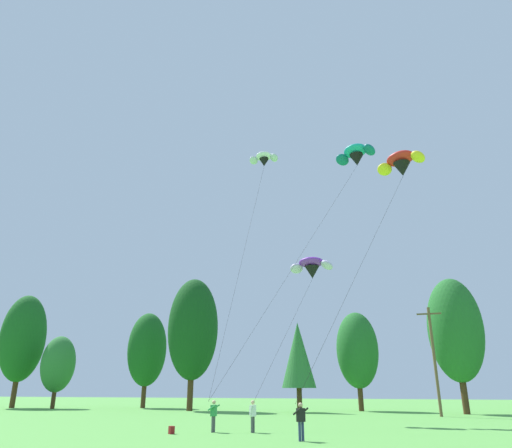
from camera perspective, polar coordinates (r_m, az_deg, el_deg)
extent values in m
cylinder|color=#472D19|center=(70.80, -27.56, -17.90)|extent=(0.65, 0.65, 3.62)
ellipsoid|color=#19561E|center=(71.09, -26.67, -12.36)|extent=(5.69, 5.69, 11.32)
cylinder|color=#472D19|center=(66.32, -23.61, -19.10)|extent=(0.52, 0.52, 2.19)
ellipsoid|color=#2D7033|center=(66.38, -23.10, -15.51)|extent=(4.15, 4.15, 6.84)
cylinder|color=#472D19|center=(65.16, -13.63, -19.77)|extent=(0.60, 0.60, 3.01)
ellipsoid|color=#19561E|center=(65.34, -13.22, -14.71)|extent=(5.04, 5.04, 9.41)
cylinder|color=#472D19|center=(55.91, -8.08, -19.85)|extent=(0.66, 0.66, 3.72)
ellipsoid|color=#144719|center=(56.31, -7.73, -12.55)|extent=(5.81, 5.81, 11.65)
cylinder|color=#472D19|center=(51.87, 5.36, -20.72)|extent=(0.54, 0.54, 2.39)
cone|color=#2D7033|center=(51.98, 5.19, -15.65)|extent=(3.62, 3.62, 6.81)
cylinder|color=#472D19|center=(56.08, 12.72, -20.11)|extent=(0.57, 0.57, 2.70)
ellipsoid|color=#236628|center=(56.23, 12.32, -14.83)|extent=(4.70, 4.70, 8.44)
cylinder|color=#472D19|center=(52.30, 24.22, -18.68)|extent=(0.63, 0.63, 3.33)
ellipsoid|color=#236628|center=(52.61, 23.24, -11.76)|extent=(5.38, 5.38, 10.41)
cylinder|color=brown|center=(46.95, 21.06, -15.31)|extent=(0.26, 0.26, 9.57)
cube|color=brown|center=(47.35, 20.44, -10.28)|extent=(2.20, 0.14, 0.14)
cylinder|color=#4C4C51|center=(28.53, -5.36, -23.28)|extent=(0.14, 0.14, 0.84)
cylinder|color=#4C4C51|center=(28.71, -5.17, -23.26)|extent=(0.14, 0.14, 0.84)
cube|color=#2D8E47|center=(28.58, -5.22, -21.83)|extent=(0.26, 0.39, 0.60)
sphere|color=tan|center=(28.57, -5.19, -20.95)|extent=(0.22, 0.22, 0.22)
cylinder|color=#2D8E47|center=(28.36, -5.44, -21.52)|extent=(0.53, 0.11, 0.35)
cylinder|color=#2D8E47|center=(28.79, -4.98, -21.50)|extent=(0.53, 0.11, 0.35)
cylinder|color=#4C4C51|center=(28.21, -0.50, -23.40)|extent=(0.15, 0.15, 0.84)
cylinder|color=#4C4C51|center=(28.39, -0.30, -23.38)|extent=(0.15, 0.15, 0.84)
cube|color=white|center=(28.26, -0.40, -21.93)|extent=(0.29, 0.41, 0.60)
sphere|color=tan|center=(28.24, -0.39, -21.04)|extent=(0.22, 0.22, 0.22)
cylinder|color=white|center=(28.04, -0.63, -21.90)|extent=(0.21, 0.11, 0.57)
cylinder|color=white|center=(28.47, -0.17, -21.86)|extent=(0.21, 0.11, 0.57)
cylinder|color=navy|center=(23.83, 5.39, -24.03)|extent=(0.18, 0.18, 0.84)
cylinder|color=navy|center=(23.97, 5.76, -23.99)|extent=(0.18, 0.18, 0.84)
cube|color=black|center=(23.86, 5.52, -22.29)|extent=(0.40, 0.45, 0.60)
sphere|color=tan|center=(23.84, 5.48, -21.23)|extent=(0.22, 0.22, 0.22)
cylinder|color=black|center=(23.68, 5.06, -21.93)|extent=(0.49, 0.35, 0.35)
cylinder|color=black|center=(24.02, 5.94, -21.87)|extent=(0.49, 0.35, 0.35)
ellipsoid|color=teal|center=(43.39, 12.08, 8.75)|extent=(2.71, 2.44, 1.23)
ellipsoid|color=#0F666B|center=(42.62, 13.73, 8.84)|extent=(1.49, 1.72, 1.40)
ellipsoid|color=#0F666B|center=(43.83, 10.55, 7.75)|extent=(1.66, 1.71, 1.40)
cone|color=black|center=(43.11, 12.27, 7.67)|extent=(1.66, 1.66, 1.07)
cylinder|color=black|center=(34.37, 5.30, -4.15)|extent=(8.51, 12.07, 19.57)
ellipsoid|color=purple|center=(38.19, 6.80, -4.70)|extent=(2.28, 1.86, 0.95)
ellipsoid|color=silver|center=(37.70, 8.69, -5.00)|extent=(1.19, 1.46, 1.15)
ellipsoid|color=silver|center=(38.54, 4.99, -5.47)|extent=(1.39, 1.48, 1.15)
cone|color=black|center=(38.13, 6.92, -5.92)|extent=(1.33, 1.33, 1.00)
cylinder|color=black|center=(32.83, 3.79, -13.15)|extent=(2.05, 9.60, 9.53)
ellipsoid|color=red|center=(33.21, 17.28, 7.67)|extent=(2.38, 2.13, 1.05)
ellipsoid|color=yellow|center=(32.54, 19.24, 7.79)|extent=(1.34, 1.43, 1.21)
ellipsoid|color=yellow|center=(33.60, 15.51, 6.48)|extent=(1.41, 1.43, 1.21)
cone|color=black|center=(32.97, 17.52, 6.41)|extent=(1.53, 1.53, 0.96)
cylinder|color=black|center=(27.51, 12.40, -5.69)|extent=(6.28, 6.48, 14.14)
ellipsoid|color=white|center=(47.21, 0.96, 8.31)|extent=(1.73, 1.25, 1.00)
ellipsoid|color=silver|center=(46.85, 2.23, 8.14)|extent=(1.10, 1.05, 1.11)
ellipsoid|color=silver|center=(47.33, -0.29, 7.82)|extent=(1.06, 1.05, 1.11)
cone|color=black|center=(47.01, 1.00, 7.54)|extent=(0.99, 0.99, 0.82)
cylinder|color=black|center=(36.66, -1.51, -3.47)|extent=(0.75, 13.71, 21.71)
cube|color=maroon|center=(27.90, -10.33, -23.61)|extent=(0.40, 0.39, 0.40)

